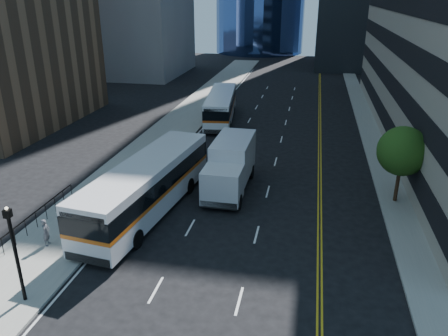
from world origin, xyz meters
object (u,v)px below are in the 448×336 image
object	(u,v)px
street_tree	(403,151)
bus_front	(147,186)
box_truck	(230,165)
lamp_post	(15,251)
pedestrian	(46,232)
bus_rear	(221,106)

from	to	relation	value
street_tree	bus_front	xyz separation A→B (m)	(-15.60, -4.63, -1.78)
street_tree	box_truck	world-z (taller)	street_tree
bus_front	lamp_post	bearing A→B (deg)	-97.41
street_tree	lamp_post	distance (m)	22.82
bus_front	pedestrian	xyz separation A→B (m)	(-4.00, -4.99, -0.93)
box_truck	pedestrian	xyz separation A→B (m)	(-8.44, -9.47, -0.91)
street_tree	lamp_post	size ratio (longest dim) A/B	1.12
bus_front	bus_rear	bearing A→B (deg)	96.75
street_tree	pedestrian	world-z (taller)	street_tree
bus_rear	pedestrian	distance (m)	27.18
pedestrian	bus_rear	bearing A→B (deg)	-19.69
lamp_post	bus_rear	world-z (taller)	lamp_post
box_truck	street_tree	bearing A→B (deg)	1.42
bus_rear	lamp_post	bearing A→B (deg)	-101.44
box_truck	pedestrian	size ratio (longest dim) A/B	4.71
street_tree	box_truck	bearing A→B (deg)	-179.28
street_tree	pedestrian	distance (m)	22.00
bus_front	bus_rear	size ratio (longest dim) A/B	1.12
bus_rear	box_truck	size ratio (longest dim) A/B	1.63
street_tree	box_truck	xyz separation A→B (m)	(-11.17, -0.14, -1.80)
lamp_post	bus_front	distance (m)	9.71
bus_rear	pedestrian	bearing A→B (deg)	-105.55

